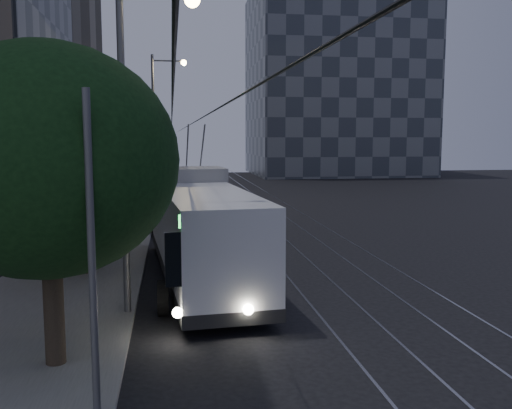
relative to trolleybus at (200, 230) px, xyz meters
The scene contains 20 objects.
ground 3.42m from the trolleybus, ahead, with size 120.00×120.00×0.00m, color black.
sidewalk 20.38m from the trolleybus, 103.09° to the left, with size 5.00×90.00×0.15m, color gray.
tram_rails 20.58m from the trolleybus, 74.73° to the left, with size 4.52×90.00×0.02m.
overhead_wires 19.96m from the trolleybus, 95.99° to the left, with size 2.23×90.00×6.00m.
building_tan_far 47.42m from the trolleybus, 111.08° to the left, with size 14.40×22.40×34.80m.
building_distant_right 59.51m from the trolleybus, 69.12° to the left, with size 22.00×18.00×24.00m, color #383E47.
trolleybus is the anchor object (origin of this frame).
pickup_silver 11.72m from the trolleybus, 92.84° to the left, with size 2.71×5.87×1.63m, color #94979A.
car_white_a 14.10m from the trolleybus, 91.93° to the left, with size 1.66×4.13×1.41m, color silver.
car_white_b 21.50m from the trolleybus, 89.47° to the left, with size 1.91×4.70×1.36m, color white.
car_white_c 27.21m from the trolleybus, 92.95° to the left, with size 1.48×4.24×1.40m, color white.
car_white_d 31.39m from the trolleybus, 92.56° to the left, with size 1.51×3.75×1.28m, color silver.
tree_0 8.98m from the trolleybus, 115.02° to the right, with size 5.61×5.61×7.18m.
tree_1 4.71m from the trolleybus, 167.39° to the left, with size 4.25×4.25×5.85m.
tree_2 11.71m from the trolleybus, 111.05° to the left, with size 4.74×4.74×6.55m.
tree_3 19.23m from the trolleybus, 100.87° to the left, with size 4.22×4.22×6.00m.
tree_4 26.34m from the trolleybus, 97.89° to the left, with size 4.92×4.92×6.41m.
tree_5 37.34m from the trolleybus, 96.32° to the left, with size 4.29×4.29×6.15m.
streetlamp_near 5.97m from the trolleybus, 114.74° to the right, with size 2.29×0.44×9.37m.
streetlamp_far 24.82m from the trolleybus, 94.41° to the left, with size 2.69×0.44×11.26m.
Camera 1 is at (-3.87, -20.19, 5.19)m, focal length 40.00 mm.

